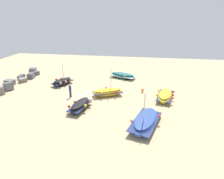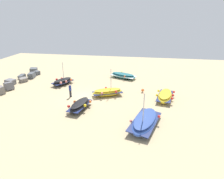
% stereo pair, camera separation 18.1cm
% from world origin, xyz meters
% --- Properties ---
extents(ground_plane, '(50.58, 50.58, 0.00)m').
position_xyz_m(ground_plane, '(0.00, 0.00, 0.00)').
color(ground_plane, tan).
extents(fishing_boat_0, '(2.89, 4.07, 3.50)m').
position_xyz_m(fishing_boat_0, '(1.09, -2.80, 0.49)').
color(fishing_boat_0, gold).
rests_on(fishing_boat_0, ground_plane).
extents(fishing_boat_1, '(5.32, 3.27, 3.65)m').
position_xyz_m(fishing_boat_1, '(-5.37, -7.57, 0.50)').
color(fishing_boat_1, '#2D4C9E').
rests_on(fishing_boat_1, ground_plane).
extents(fishing_boat_2, '(3.55, 2.71, 3.34)m').
position_xyz_m(fishing_boat_2, '(4.06, 4.45, 0.47)').
color(fishing_boat_2, black).
rests_on(fishing_boat_2, ground_plane).
extents(fishing_boat_3, '(3.83, 2.20, 0.91)m').
position_xyz_m(fishing_boat_3, '(-3.11, -0.54, 0.47)').
color(fishing_boat_3, black).
rests_on(fishing_boat_3, ground_plane).
extents(fishing_boat_4, '(4.35, 2.46, 0.91)m').
position_xyz_m(fishing_boat_4, '(1.21, -9.91, 0.45)').
color(fishing_boat_4, gold).
rests_on(fishing_boat_4, ground_plane).
extents(fishing_boat_5, '(3.08, 4.57, 0.83)m').
position_xyz_m(fishing_boat_5, '(8.63, -3.90, 0.43)').
color(fishing_boat_5, '#1E6670').
rests_on(fishing_boat_5, ground_plane).
extents(person_walking, '(0.32, 0.32, 1.72)m').
position_xyz_m(person_walking, '(-0.06, 1.69, 1.00)').
color(person_walking, '#2D2D38').
rests_on(person_walking, ground_plane).
extents(breakwater_rocks, '(20.81, 2.78, 1.22)m').
position_xyz_m(breakwater_rocks, '(0.84, 11.41, 0.40)').
color(breakwater_rocks, slate).
rests_on(breakwater_rocks, ground_plane).
extents(mooring_buoy_0, '(0.39, 0.39, 0.51)m').
position_xyz_m(mooring_buoy_0, '(3.01, -7.18, 0.31)').
color(mooring_buoy_0, '#3F3F42').
rests_on(mooring_buoy_0, ground_plane).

